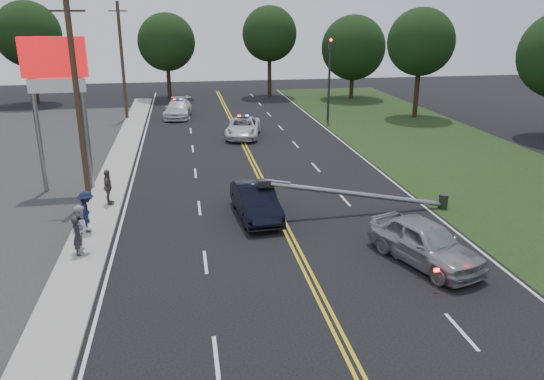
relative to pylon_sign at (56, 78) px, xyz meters
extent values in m
plane|color=black|center=(10.50, -14.00, -6.00)|extent=(120.00, 120.00, 0.00)
cube|color=#AAA599|center=(2.10, -4.00, -5.94)|extent=(1.80, 70.00, 0.12)
cube|color=black|center=(24.00, -4.00, -5.99)|extent=(12.00, 80.00, 0.01)
cube|color=gold|center=(10.50, -4.00, -5.99)|extent=(0.36, 80.00, 0.00)
cylinder|color=gray|center=(-1.20, 0.00, -2.50)|extent=(0.24, 0.24, 7.00)
cylinder|color=gray|center=(1.20, 0.00, -2.50)|extent=(0.24, 0.24, 7.00)
cube|color=red|center=(0.00, 0.00, 1.00)|extent=(3.20, 0.35, 2.00)
cube|color=white|center=(0.00, 0.00, -0.40)|extent=(2.80, 0.30, 0.70)
cylinder|color=#2D2D30|center=(18.80, 16.00, -2.50)|extent=(0.20, 0.20, 7.00)
cube|color=#2D2D30|center=(18.80, 16.00, 0.60)|extent=(0.28, 0.28, 0.90)
sphere|color=#FF0C07|center=(18.80, 15.84, 0.90)|extent=(0.22, 0.22, 0.22)
cylinder|color=#2D2D30|center=(18.60, -6.00, -5.65)|extent=(0.44, 0.44, 0.70)
cylinder|color=gray|center=(14.17, -6.00, -5.02)|extent=(8.90, 0.24, 1.80)
cube|color=#2D2D30|center=(9.74, -6.00, -4.23)|extent=(0.55, 0.32, 0.30)
cylinder|color=#382619|center=(1.30, -2.00, -1.00)|extent=(0.28, 0.28, 10.00)
cube|color=#382619|center=(1.30, -2.00, 3.20)|extent=(1.60, 0.10, 0.10)
cylinder|color=#382619|center=(1.30, 20.00, -1.00)|extent=(0.28, 0.28, 10.00)
cube|color=#382619|center=(1.30, 20.00, 3.20)|extent=(1.60, 0.10, 0.10)
cylinder|color=black|center=(-8.70, 30.16, -3.97)|extent=(0.44, 0.44, 4.06)
sphere|color=black|center=(-8.70, 30.16, 0.99)|extent=(6.54, 6.54, 6.54)
cylinder|color=black|center=(4.92, 31.45, -4.25)|extent=(0.44, 0.44, 3.50)
sphere|color=black|center=(4.92, 31.45, 0.04)|extent=(6.13, 6.13, 6.13)
cylinder|color=black|center=(16.09, 31.05, -4.01)|extent=(0.44, 0.44, 3.97)
sphere|color=black|center=(16.09, 31.05, 0.83)|extent=(5.99, 5.99, 5.99)
cylinder|color=black|center=(24.79, 28.09, -4.42)|extent=(0.44, 0.44, 3.16)
sphere|color=black|center=(24.79, 28.09, -0.55)|extent=(6.89, 6.89, 6.89)
cylinder|color=black|center=(27.13, 16.54, -4.07)|extent=(0.44, 0.44, 3.85)
sphere|color=black|center=(27.13, 16.54, 0.63)|extent=(5.87, 5.87, 5.87)
imported|color=black|center=(9.38, -5.65, -5.21)|extent=(2.02, 4.87, 1.57)
imported|color=gray|center=(15.09, -11.41, -5.15)|extent=(3.52, 5.32, 1.68)
imported|color=silver|center=(10.76, 11.15, -5.27)|extent=(3.42, 5.60, 1.45)
imported|color=silver|center=(5.85, 20.01, -5.22)|extent=(2.82, 5.59, 1.55)
imported|color=#27262E|center=(1.97, -8.72, -5.10)|extent=(0.47, 0.63, 1.56)
imported|color=silver|center=(2.08, -8.44, -4.91)|extent=(0.99, 1.12, 1.94)
imported|color=#171D3A|center=(1.96, -6.37, -4.97)|extent=(0.86, 1.27, 1.82)
imported|color=#5B4E49|center=(2.43, -2.99, -4.99)|extent=(0.45, 1.04, 1.77)
camera|label=1|loc=(6.25, -28.63, 3.19)|focal=35.00mm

